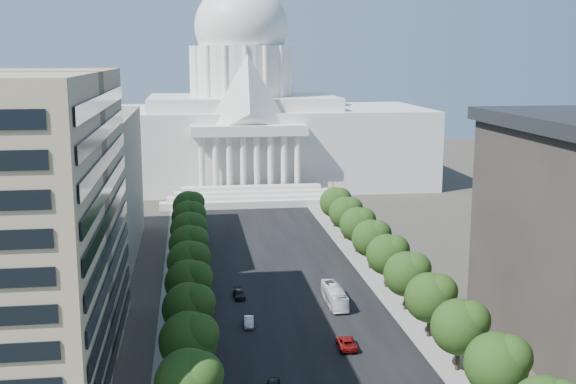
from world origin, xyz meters
name	(u,v)px	position (x,y,z in m)	size (l,w,h in m)	color
road_asphalt	(277,263)	(0.00, 90.00, 0.00)	(30.00, 260.00, 0.01)	black
sidewalk_left	(184,267)	(-19.00, 90.00, 0.00)	(8.00, 260.00, 0.02)	gray
sidewalk_right	(368,260)	(19.00, 90.00, 0.00)	(8.00, 260.00, 0.02)	gray
capitol	(243,123)	(0.00, 184.89, 20.01)	(120.00, 56.00, 73.00)	white
office_block_left_far	(41,188)	(-48.00, 100.00, 15.00)	(38.00, 52.00, 30.00)	gray
tree_l_b	(191,381)	(-17.66, 23.81, 6.45)	(7.79, 7.60, 9.97)	#33261C
tree_l_c	(191,339)	(-17.66, 35.81, 6.45)	(7.79, 7.60, 9.97)	#33261C
tree_l_d	(191,307)	(-17.66, 47.81, 6.45)	(7.79, 7.60, 9.97)	#33261C
tree_l_e	(190,282)	(-17.66, 59.81, 6.45)	(7.79, 7.60, 9.97)	#33261C
tree_l_f	(190,261)	(-17.66, 71.81, 6.45)	(7.79, 7.60, 9.97)	#33261C
tree_l_g	(190,243)	(-17.66, 83.81, 6.45)	(7.79, 7.60, 9.97)	#33261C
tree_l_h	(190,229)	(-17.66, 95.81, 6.45)	(7.79, 7.60, 9.97)	#33261C
tree_l_i	(190,216)	(-17.66, 107.81, 6.45)	(7.79, 7.60, 9.97)	#33261C
tree_l_j	(190,205)	(-17.66, 119.81, 6.45)	(7.79, 7.60, 9.97)	#33261C
tree_r_b	(500,362)	(18.34, 23.81, 6.45)	(7.79, 7.60, 9.97)	#33261C
tree_r_c	(462,325)	(18.34, 35.81, 6.45)	(7.79, 7.60, 9.97)	#33261C
tree_r_d	(432,296)	(18.34, 47.81, 6.45)	(7.79, 7.60, 9.97)	#33261C
tree_r_e	(409,273)	(18.34, 59.81, 6.45)	(7.79, 7.60, 9.97)	#33261C
tree_r_f	(389,253)	(18.34, 71.81, 6.45)	(7.79, 7.60, 9.97)	#33261C
tree_r_g	(373,237)	(18.34, 83.81, 6.45)	(7.79, 7.60, 9.97)	#33261C
tree_r_h	(359,223)	(18.34, 95.81, 6.45)	(7.79, 7.60, 9.97)	#33261C
tree_r_i	(347,212)	(18.34, 107.81, 6.45)	(7.79, 7.60, 9.97)	#33261C
tree_r_j	(336,201)	(18.34, 119.81, 6.45)	(7.79, 7.60, 9.97)	#33261C
streetlight_b	(475,331)	(19.90, 35.00, 5.82)	(2.61, 0.44, 9.00)	gray
streetlight_c	(417,276)	(19.90, 60.00, 5.82)	(2.61, 0.44, 9.00)	gray
streetlight_d	(379,239)	(19.90, 85.00, 5.82)	(2.61, 0.44, 9.00)	gray
streetlight_e	(351,212)	(19.90, 110.00, 5.82)	(2.61, 0.44, 9.00)	gray
streetlight_f	(331,192)	(19.90, 135.00, 5.82)	(2.61, 0.44, 9.00)	gray
car_silver	(249,322)	(-8.68, 55.88, 0.70)	(1.48, 4.25, 1.40)	#AAACB2
car_red	(347,343)	(4.72, 45.30, 0.79)	(2.61, 5.67, 1.58)	maroon
car_dark_b	(239,294)	(-9.30, 69.52, 0.67)	(1.89, 4.65, 1.35)	black
city_bus	(334,296)	(6.67, 63.93, 1.58)	(2.65, 11.34, 3.16)	white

